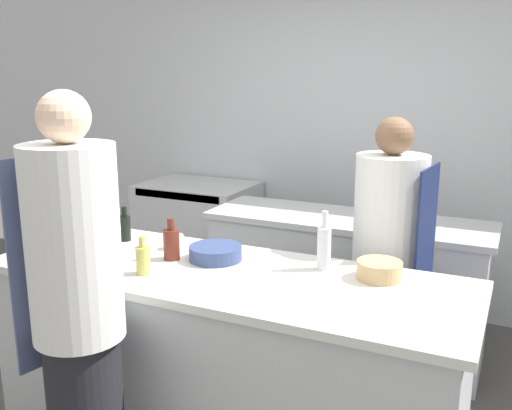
{
  "coord_description": "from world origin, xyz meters",
  "views": [
    {
      "loc": [
        1.24,
        -2.26,
        1.87
      ],
      "look_at": [
        0.0,
        0.35,
        1.18
      ],
      "focal_mm": 40.0,
      "sensor_mm": 36.0,
      "label": 1
    }
  ],
  "objects_px": {
    "oven_range": "(199,238)",
    "bottle_wine": "(93,258)",
    "bowl_prep_small": "(216,253)",
    "chef_at_stove": "(388,269)",
    "bottle_sauce": "(125,227)",
    "bottle_olive_oil": "(143,259)",
    "cup": "(176,242)",
    "chef_at_prep_near": "(79,318)",
    "bottle_cooking_oil": "(171,243)",
    "bottle_vinegar": "(324,247)",
    "bottle_water": "(47,244)",
    "bowl_mixing_large": "(379,270)"
  },
  "relations": [
    {
      "from": "bottle_sauce",
      "to": "cup",
      "type": "distance_m",
      "value": 0.34
    },
    {
      "from": "bowl_mixing_large",
      "to": "bowl_prep_small",
      "type": "height_order",
      "value": "bowl_mixing_large"
    },
    {
      "from": "chef_at_stove",
      "to": "bottle_sauce",
      "type": "distance_m",
      "value": 1.47
    },
    {
      "from": "cup",
      "to": "bottle_sauce",
      "type": "bearing_deg",
      "value": 178.85
    },
    {
      "from": "bottle_olive_oil",
      "to": "cup",
      "type": "relative_size",
      "value": 2.29
    },
    {
      "from": "bottle_cooking_oil",
      "to": "cup",
      "type": "height_order",
      "value": "bottle_cooking_oil"
    },
    {
      "from": "cup",
      "to": "chef_at_prep_near",
      "type": "bearing_deg",
      "value": -83.46
    },
    {
      "from": "bottle_olive_oil",
      "to": "bowl_mixing_large",
      "type": "xyz_separation_m",
      "value": [
        1.02,
        0.41,
        -0.03
      ]
    },
    {
      "from": "bottle_wine",
      "to": "cup",
      "type": "relative_size",
      "value": 2.92
    },
    {
      "from": "bottle_vinegar",
      "to": "bowl_mixing_large",
      "type": "height_order",
      "value": "bottle_vinegar"
    },
    {
      "from": "bottle_water",
      "to": "bottle_vinegar",
      "type": "bearing_deg",
      "value": 19.24
    },
    {
      "from": "bottle_wine",
      "to": "bottle_cooking_oil",
      "type": "distance_m",
      "value": 0.41
    },
    {
      "from": "bottle_olive_oil",
      "to": "bottle_sauce",
      "type": "xyz_separation_m",
      "value": [
        -0.42,
        0.4,
        0.0
      ]
    },
    {
      "from": "bowl_mixing_large",
      "to": "bottle_vinegar",
      "type": "bearing_deg",
      "value": 177.23
    },
    {
      "from": "bottle_vinegar",
      "to": "bottle_water",
      "type": "height_order",
      "value": "bottle_vinegar"
    },
    {
      "from": "bottle_cooking_oil",
      "to": "bottle_water",
      "type": "xyz_separation_m",
      "value": [
        -0.57,
        -0.27,
        -0.01
      ]
    },
    {
      "from": "chef_at_prep_near",
      "to": "chef_at_stove",
      "type": "relative_size",
      "value": 1.1
    },
    {
      "from": "bottle_vinegar",
      "to": "bottle_wine",
      "type": "bearing_deg",
      "value": -148.71
    },
    {
      "from": "chef_at_stove",
      "to": "cup",
      "type": "height_order",
      "value": "chef_at_stove"
    },
    {
      "from": "chef_at_stove",
      "to": "bottle_cooking_oil",
      "type": "xyz_separation_m",
      "value": [
        -0.95,
        -0.67,
        0.21
      ]
    },
    {
      "from": "oven_range",
      "to": "bottle_wine",
      "type": "distance_m",
      "value": 2.26
    },
    {
      "from": "bottle_sauce",
      "to": "bowl_prep_small",
      "type": "height_order",
      "value": "bottle_sauce"
    },
    {
      "from": "oven_range",
      "to": "bowl_mixing_large",
      "type": "bearing_deg",
      "value": -38.89
    },
    {
      "from": "bottle_water",
      "to": "cup",
      "type": "xyz_separation_m",
      "value": [
        0.49,
        0.43,
        -0.04
      ]
    },
    {
      "from": "bottle_cooking_oil",
      "to": "bowl_mixing_large",
      "type": "xyz_separation_m",
      "value": [
        1.02,
        0.17,
        -0.04
      ]
    },
    {
      "from": "bottle_sauce",
      "to": "bottle_wine",
      "type": "bearing_deg",
      "value": -65.79
    },
    {
      "from": "bottle_wine",
      "to": "bottle_water",
      "type": "bearing_deg",
      "value": 165.16
    },
    {
      "from": "bottle_vinegar",
      "to": "bottle_sauce",
      "type": "distance_m",
      "value": 1.16
    },
    {
      "from": "oven_range",
      "to": "bottle_cooking_oil",
      "type": "relative_size",
      "value": 4.41
    },
    {
      "from": "chef_at_prep_near",
      "to": "bowl_mixing_large",
      "type": "distance_m",
      "value": 1.33
    },
    {
      "from": "oven_range",
      "to": "bottle_water",
      "type": "relative_size",
      "value": 4.75
    },
    {
      "from": "oven_range",
      "to": "bottle_olive_oil",
      "type": "relative_size",
      "value": 5.15
    },
    {
      "from": "oven_range",
      "to": "chef_at_prep_near",
      "type": "bearing_deg",
      "value": -69.44
    },
    {
      "from": "chef_at_prep_near",
      "to": "bottle_olive_oil",
      "type": "distance_m",
      "value": 0.47
    },
    {
      "from": "bottle_vinegar",
      "to": "cup",
      "type": "relative_size",
      "value": 3.59
    },
    {
      "from": "chef_at_stove",
      "to": "bottle_vinegar",
      "type": "relative_size",
      "value": 5.68
    },
    {
      "from": "bottle_cooking_oil",
      "to": "bottle_olive_oil",
      "type": "bearing_deg",
      "value": -90.16
    },
    {
      "from": "chef_at_stove",
      "to": "bottle_olive_oil",
      "type": "bearing_deg",
      "value": -41.1
    },
    {
      "from": "bottle_olive_oil",
      "to": "bottle_water",
      "type": "xyz_separation_m",
      "value": [
        -0.57,
        -0.03,
        0.01
      ]
    },
    {
      "from": "bottle_olive_oil",
      "to": "bottle_vinegar",
      "type": "bearing_deg",
      "value": 29.82
    },
    {
      "from": "bottle_cooking_oil",
      "to": "bottle_sauce",
      "type": "distance_m",
      "value": 0.45
    },
    {
      "from": "bottle_sauce",
      "to": "bottle_water",
      "type": "distance_m",
      "value": 0.46
    },
    {
      "from": "bottle_sauce",
      "to": "cup",
      "type": "xyz_separation_m",
      "value": [
        0.34,
        -0.01,
        -0.04
      ]
    },
    {
      "from": "oven_range",
      "to": "bottle_wine",
      "type": "xyz_separation_m",
      "value": [
        0.7,
        -2.08,
        0.55
      ]
    },
    {
      "from": "bowl_prep_small",
      "to": "oven_range",
      "type": "bearing_deg",
      "value": 123.87
    },
    {
      "from": "oven_range",
      "to": "chef_at_stove",
      "type": "height_order",
      "value": "chef_at_stove"
    },
    {
      "from": "bottle_wine",
      "to": "bottle_vinegar",
      "type": "bearing_deg",
      "value": 31.29
    },
    {
      "from": "bottle_sauce",
      "to": "bowl_prep_small",
      "type": "relative_size",
      "value": 0.73
    },
    {
      "from": "chef_at_stove",
      "to": "bowl_prep_small",
      "type": "distance_m",
      "value": 0.96
    },
    {
      "from": "bowl_mixing_large",
      "to": "bottle_olive_oil",
      "type": "bearing_deg",
      "value": -157.87
    }
  ]
}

